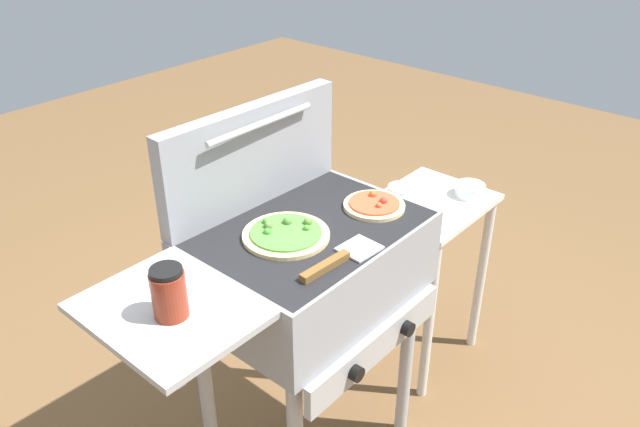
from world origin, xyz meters
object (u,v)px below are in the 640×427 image
at_px(pizza_pepperoni, 374,205).
at_px(topping_bowl_middle, 470,190).
at_px(topping_bowl_near, 401,193).
at_px(topping_bowl_far, 425,211).
at_px(prep_table, 426,247).
at_px(pizza_veggie, 286,234).
at_px(grill, 307,272).
at_px(spatula, 340,259).
at_px(sauce_jar, 169,293).

height_order(pizza_pepperoni, topping_bowl_middle, pizza_pepperoni).
xyz_separation_m(topping_bowl_near, topping_bowl_far, (-0.06, -0.14, -0.00)).
bearing_deg(prep_table, topping_bowl_far, -158.25).
relative_size(pizza_pepperoni, topping_bowl_far, 1.74).
relative_size(pizza_veggie, topping_bowl_far, 2.29).
relative_size(grill, spatula, 3.65).
xyz_separation_m(grill, sauce_jar, (-0.48, -0.02, 0.21)).
distance_m(sauce_jar, prep_table, 1.23).
relative_size(grill, sauce_jar, 7.65).
height_order(pizza_pepperoni, topping_bowl_near, pizza_pepperoni).
distance_m(pizza_pepperoni, topping_bowl_far, 0.39).
height_order(grill, topping_bowl_near, grill).
distance_m(pizza_pepperoni, topping_bowl_middle, 0.61).
height_order(pizza_veggie, topping_bowl_far, pizza_veggie).
relative_size(spatula, prep_table, 0.37).
relative_size(spatula, topping_bowl_near, 2.61).
xyz_separation_m(spatula, topping_bowl_far, (0.63, 0.13, -0.18)).
bearing_deg(pizza_pepperoni, topping_bowl_far, 5.05).
height_order(grill, pizza_pepperoni, pizza_pepperoni).
bearing_deg(topping_bowl_near, pizza_veggie, -172.97).
relative_size(sauce_jar, topping_bowl_far, 1.21).
bearing_deg(topping_bowl_far, topping_bowl_middle, -9.96).
distance_m(sauce_jar, topping_bowl_far, 1.07).
xyz_separation_m(prep_table, topping_bowl_middle, (0.13, -0.08, 0.22)).
bearing_deg(pizza_veggie, sauce_jar, -174.74).
bearing_deg(grill, topping_bowl_near, 9.07).
height_order(sauce_jar, topping_bowl_middle, sauce_jar).
bearing_deg(pizza_pepperoni, topping_bowl_middle, -1.10).
relative_size(spatula, topping_bowl_middle, 2.42).
bearing_deg(topping_bowl_far, topping_bowl_near, 67.51).
height_order(grill, sauce_jar, sauce_jar).
bearing_deg(prep_table, topping_bowl_middle, -33.33).
bearing_deg(pizza_veggie, prep_table, -0.79).
bearing_deg(pizza_pepperoni, pizza_veggie, 163.81).
relative_size(pizza_veggie, sauce_jar, 1.90).
height_order(grill, prep_table, grill).
bearing_deg(topping_bowl_middle, topping_bowl_far, 170.04).
relative_size(grill, topping_bowl_far, 9.25).
height_order(pizza_pepperoni, topping_bowl_far, pizza_pepperoni).
xyz_separation_m(pizza_veggie, topping_bowl_near, (0.69, 0.08, -0.18)).
bearing_deg(grill, topping_bowl_far, -3.90).
distance_m(spatula, topping_bowl_far, 0.66).
bearing_deg(topping_bowl_near, prep_table, -61.93).
height_order(sauce_jar, prep_table, sauce_jar).
bearing_deg(pizza_veggie, grill, -12.58).
height_order(topping_bowl_far, topping_bowl_middle, same).
bearing_deg(sauce_jar, pizza_veggie, 5.26).
relative_size(prep_table, topping_bowl_middle, 6.53).
relative_size(pizza_veggie, spatula, 0.90).
bearing_deg(sauce_jar, topping_bowl_near, 6.37).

